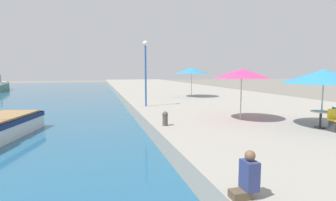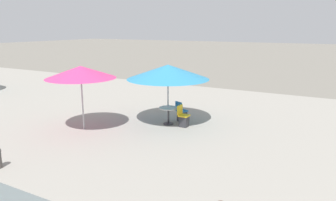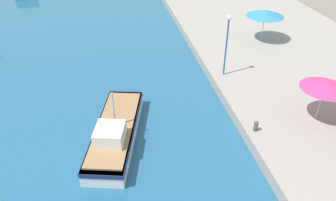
# 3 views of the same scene
# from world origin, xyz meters

# --- Properties ---
(cafe_umbrella_pink) EXTENTS (3.52, 3.52, 2.55)m
(cafe_umbrella_pink) POSITION_xyz_m (7.14, 12.74, 3.03)
(cafe_umbrella_pink) COLOR #B7B7B7
(cafe_umbrella_pink) RESTS_ON quay_promenade
(cafe_umbrella_white) EXTENTS (2.80, 2.80, 2.60)m
(cafe_umbrella_white) POSITION_xyz_m (4.67, 15.33, 3.14)
(cafe_umbrella_white) COLOR #B7B7B7
(cafe_umbrella_white) RESTS_ON quay_promenade
(cafe_table) EXTENTS (0.80, 0.80, 0.74)m
(cafe_table) POSITION_xyz_m (6.97, 12.63, 1.31)
(cafe_table) COLOR #333338
(cafe_table) RESTS_ON quay_promenade
(cafe_chair_left) EXTENTS (0.56, 0.54, 0.91)m
(cafe_chair_left) POSITION_xyz_m (7.63, 12.33, 1.11)
(cafe_chair_left) COLOR #2D2D33
(cafe_chair_left) RESTS_ON quay_promenade
(cafe_chair_right) EXTENTS (0.40, 0.43, 0.91)m
(cafe_chair_right) POSITION_xyz_m (6.97, 11.91, 1.11)
(cafe_chair_right) COLOR #2D2D33
(cafe_chair_right) RESTS_ON quay_promenade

